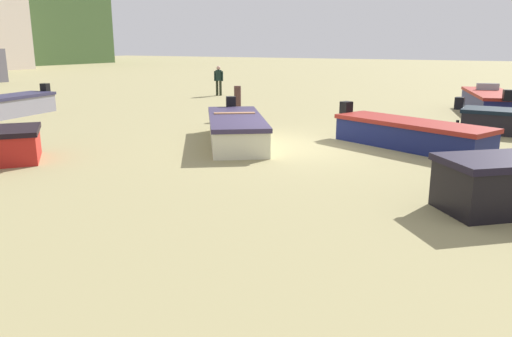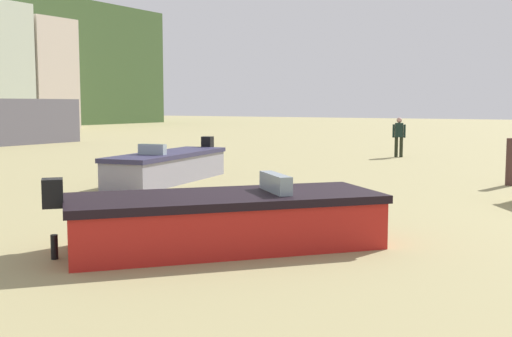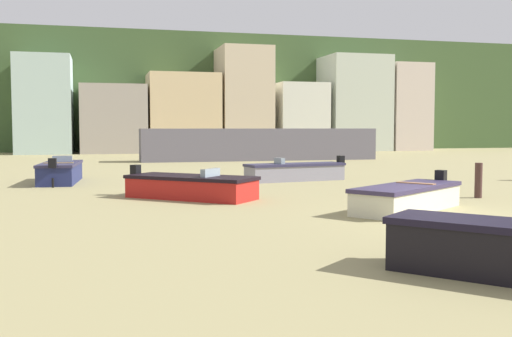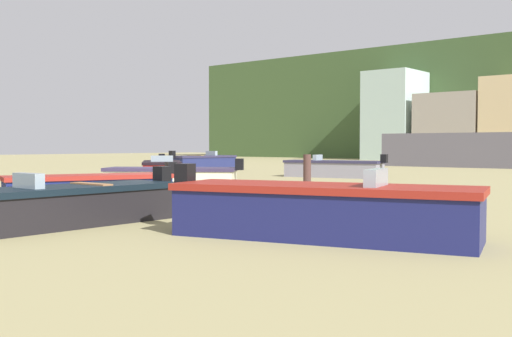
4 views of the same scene
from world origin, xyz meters
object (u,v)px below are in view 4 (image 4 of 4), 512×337
boat_navy_1 (323,211)px  boat_red_4 (162,170)px  boat_grey_3 (333,169)px  boat_navy_2 (90,188)px  boat_navy_7 (202,163)px  boat_black_0 (67,205)px  boat_cream_6 (172,178)px  mooring_post_near_water (307,173)px

boat_navy_1 → boat_red_4: (-16.16, 10.84, -0.05)m
boat_grey_3 → boat_red_4: 8.31m
boat_navy_2 → boat_navy_7: (-12.49, 17.12, 0.09)m
boat_navy_1 → boat_red_4: size_ratio=1.17×
boat_black_0 → boat_cream_6: boat_cream_6 is taller
boat_grey_3 → boat_cream_6: size_ratio=1.12×
boat_red_4 → mooring_post_near_water: 10.31m
boat_red_4 → boat_navy_1: bearing=97.7°
boat_grey_3 → boat_red_4: bearing=125.1°
boat_navy_7 → boat_navy_1: bearing=-37.3°
boat_black_0 → boat_grey_3: size_ratio=0.95×
boat_cream_6 → mooring_post_near_water: 4.77m
boat_black_0 → boat_cream_6: 9.55m
boat_red_4 → boat_grey_3: bearing=176.7°
boat_black_0 → boat_navy_1: bearing=-158.7°
boat_cream_6 → boat_navy_1: bearing=-155.2°
boat_grey_3 → mooring_post_near_water: mooring_post_near_water is taller
boat_black_0 → boat_red_4: boat_red_4 is taller
boat_grey_3 → boat_navy_7: size_ratio=1.07×
boat_navy_1 → mooring_post_near_water: mooring_post_near_water is taller
boat_navy_1 → boat_navy_7: boat_navy_7 is taller
boat_navy_2 → mooring_post_near_water: (2.42, 7.01, 0.24)m
boat_navy_7 → mooring_post_near_water: size_ratio=3.84×
boat_cream_6 → boat_black_0: bearing=-179.7°
boat_navy_2 → boat_navy_7: boat_navy_7 is taller
boat_red_4 → boat_cream_6: bearing=92.4°
boat_grey_3 → boat_red_4: boat_grey_3 is taller
mooring_post_near_water → boat_navy_7: bearing=145.8°
boat_navy_1 → boat_cream_6: 11.91m
boat_black_0 → mooring_post_near_water: (-1.36, 10.21, 0.23)m
boat_grey_3 → mooring_post_near_water: size_ratio=4.11×
boat_black_0 → boat_navy_7: (-16.27, 20.32, 0.07)m
boat_red_4 → boat_cream_6: size_ratio=1.01×
boat_red_4 → boat_navy_7: boat_navy_7 is taller
boat_black_0 → boat_navy_1: size_ratio=0.90×
boat_navy_2 → boat_navy_7: size_ratio=0.97×
boat_cream_6 → mooring_post_near_water: size_ratio=3.66×
boat_grey_3 → mooring_post_near_water: bearing=-163.5°
boat_navy_1 → boat_navy_7: (-21.04, 18.53, 0.01)m
boat_navy_1 → boat_cream_6: bearing=-135.6°
boat_black_0 → boat_grey_3: (-5.52, 18.51, 0.02)m
boat_navy_7 → mooring_post_near_water: 18.01m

